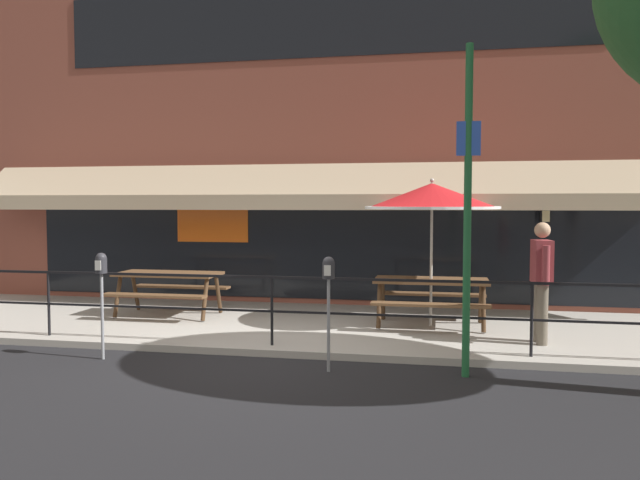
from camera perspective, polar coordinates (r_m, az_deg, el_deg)
The scene contains 11 objects.
ground_plane at distance 8.56m, azimuth -4.95°, elevation -10.64°, with size 120.00×120.00×0.00m, color black.
patio_deck at distance 10.45m, azimuth -1.91°, elevation -7.82°, with size 15.00×4.00×0.10m, color #ADA89E.
restaurant_building at distance 12.58m, azimuth 0.37°, elevation 11.95°, with size 15.00×1.60×7.98m.
patio_railing at distance 8.69m, azimuth -4.43°, elevation -5.06°, with size 13.84×0.04×0.97m.
picnic_table_left at distance 11.29m, azimuth -13.69°, elevation -3.71°, with size 1.80×1.42×0.76m.
picnic_table_centre at distance 10.17m, azimuth 10.11°, elevation -4.42°, with size 1.80×1.42×0.76m.
patio_umbrella_centre at distance 10.12m, azimuth 10.19°, elevation 3.91°, with size 2.14×2.14×2.38m.
pedestrian_walking at distance 9.28m, azimuth 19.59°, elevation -3.11°, with size 0.27×0.62×1.71m.
parking_meter_near at distance 8.73m, azimuth -19.36°, elevation -2.89°, with size 0.15×0.16×1.42m.
parking_meter_far at distance 7.62m, azimuth 0.79°, elevation -3.58°, with size 0.15×0.16×1.42m.
street_sign_pole at distance 7.55m, azimuth 13.34°, elevation 2.90°, with size 0.28×0.09×3.93m.
Camera 1 is at (2.29, -7.99, 2.05)m, focal length 35.00 mm.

